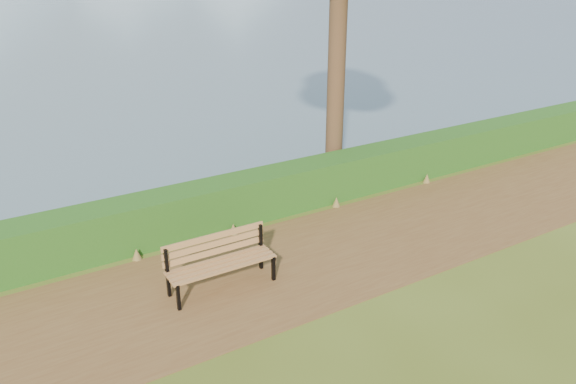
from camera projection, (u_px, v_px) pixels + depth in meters
ground at (331, 262)px, 10.93m from camera, size 140.00×140.00×0.00m
path at (322, 255)px, 11.16m from camera, size 40.00×3.40×0.01m
hedge at (266, 193)px, 12.77m from camera, size 32.00×0.85×1.00m
bench at (219, 258)px, 9.94m from camera, size 1.96×0.59×0.98m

